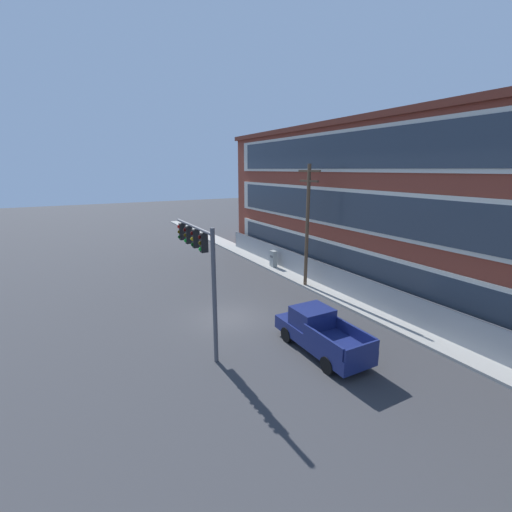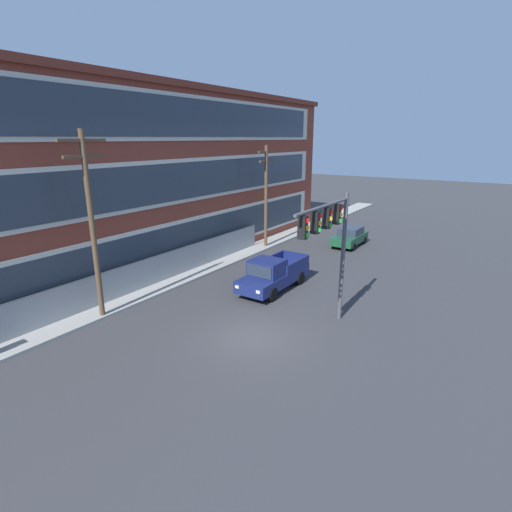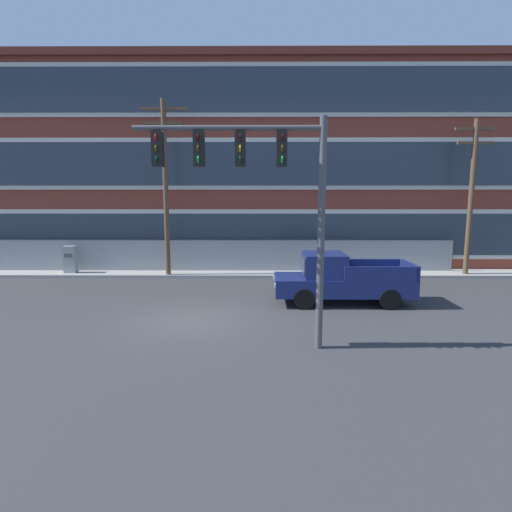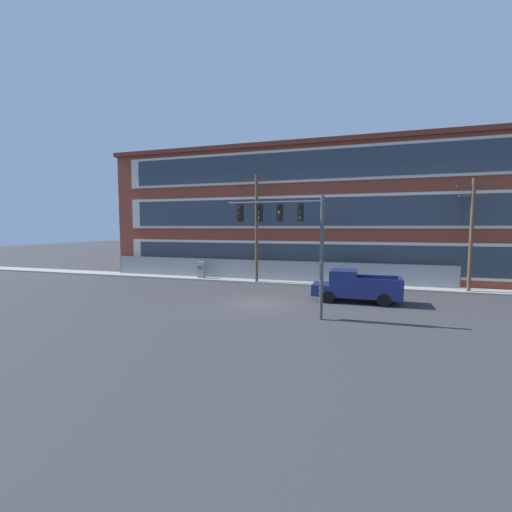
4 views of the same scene
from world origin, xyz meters
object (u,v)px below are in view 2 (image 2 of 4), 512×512
Objects in this scene: sedan_dark_green at (350,236)px; pickup_truck_navy at (273,275)px; utility_pole_near_corner at (91,220)px; utility_pole_midblock at (266,193)px; traffic_signal_mast at (330,234)px.

pickup_truck_navy is at bearing 179.43° from sedan_dark_green.
utility_pole_near_corner is 15.98m from utility_pole_midblock.
utility_pole_near_corner is at bearing 165.43° from sedan_dark_green.
utility_pole_midblock is (15.96, 0.28, -0.53)m from utility_pole_near_corner.
utility_pole_near_corner reaches higher than traffic_signal_mast.
traffic_signal_mast is 0.69× the size of utility_pole_near_corner.
traffic_signal_mast is 11.14m from utility_pole_near_corner.
utility_pole_near_corner reaches higher than pickup_truck_navy.
pickup_truck_navy is at bearing 56.27° from traffic_signal_mast.
sedan_dark_green is 8.03m from utility_pole_midblock.
pickup_truck_navy is 0.60× the size of utility_pole_near_corner.
sedan_dark_green is 21.48m from utility_pole_near_corner.
traffic_signal_mast is 6.96m from pickup_truck_navy.
sedan_dark_green is 0.46× the size of utility_pole_near_corner.
utility_pole_near_corner is at bearing 115.62° from traffic_signal_mast.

